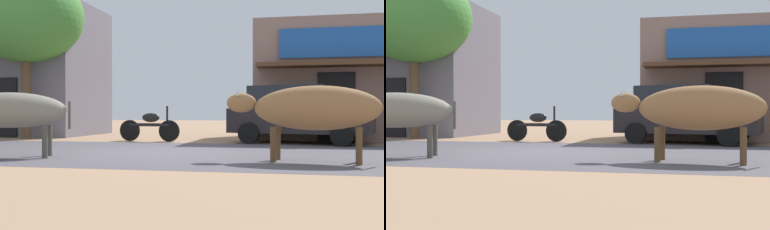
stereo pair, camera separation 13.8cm
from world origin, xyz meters
TOP-DOWN VIEW (x-y plane):
  - ground at (0.00, 0.00)m, footprint 80.00×80.00m
  - asphalt_road at (0.00, 0.00)m, footprint 72.00×6.50m
  - storefront_left_cafe at (-8.05, 7.01)m, footprint 6.95×5.15m
  - storefront_right_club at (5.88, 7.01)m, footprint 8.19×5.15m
  - roadside_tree at (-5.76, 4.38)m, footprint 3.87×3.87m
  - parked_hatchback_car at (3.18, 3.90)m, footprint 4.20×2.65m
  - parked_motorcycle at (-1.24, 3.87)m, footprint 1.94×0.29m
  - cow_near_brown at (-2.42, -1.82)m, footprint 2.75×1.43m
  - cow_far_dark at (3.45, -1.46)m, footprint 2.83×0.95m

SIDE VIEW (x-z plane):
  - ground at x=0.00m, z-range 0.00..0.00m
  - asphalt_road at x=0.00m, z-range 0.00..0.00m
  - parked_motorcycle at x=-1.24m, z-range -0.06..1.01m
  - parked_hatchback_car at x=3.18m, z-range 0.02..1.66m
  - cow_near_brown at x=-2.42m, z-range 0.28..1.56m
  - cow_far_dark at x=3.45m, z-range 0.27..1.64m
  - storefront_right_club at x=5.88m, z-range 0.01..3.85m
  - storefront_left_cafe at x=-8.05m, z-range 0.01..4.99m
  - roadside_tree at x=-5.76m, z-range 1.27..6.93m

